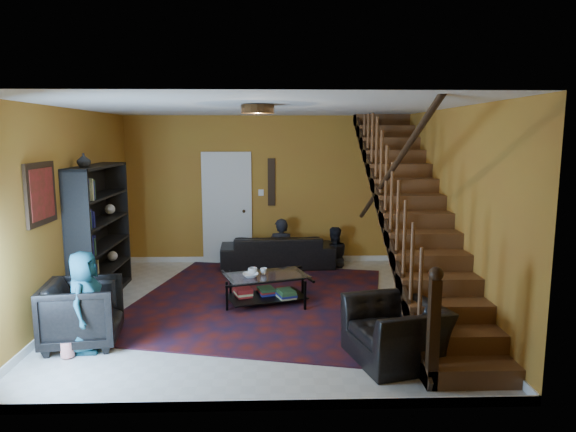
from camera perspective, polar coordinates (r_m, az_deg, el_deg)
name	(u,v)px	position (r m, az deg, el deg)	size (l,w,h in m)	color
floor	(261,308)	(7.42, -3.01, -10.19)	(5.50, 5.50, 0.00)	beige
room	(183,279)	(8.80, -11.58, -6.93)	(5.50, 5.50, 5.50)	#A67924
staircase	(413,210)	(7.34, 13.68, 0.61)	(0.95, 5.02, 3.18)	brown
bookshelf	(101,235)	(8.17, -20.10, -1.95)	(0.35, 1.80, 2.00)	black
door	(227,210)	(9.87, -6.77, 0.71)	(0.82, 0.05, 2.05)	silver
framed_picture	(41,194)	(6.73, -25.79, 2.24)	(0.04, 0.74, 0.74)	maroon
wall_hanging	(271,182)	(9.78, -1.85, 3.78)	(0.14, 0.03, 0.90)	black
ceiling_fixture	(258,109)	(6.22, -3.39, 11.77)	(0.40, 0.40, 0.10)	#3F2814
rug	(258,300)	(7.74, -3.35, -9.29)	(3.49, 3.98, 0.02)	#4D130D
sofa	(277,251)	(9.55, -1.18, -3.92)	(2.08, 0.81, 0.61)	black
armchair_left	(83,313)	(6.54, -21.85, -9.98)	(0.82, 0.84, 0.77)	black
armchair_right	(395,331)	(5.82, 11.85, -12.45)	(1.01, 0.88, 0.66)	black
person_adult_a	(281,254)	(9.62, -0.76, -4.28)	(0.50, 0.33, 1.36)	black
person_adult_b	(333,258)	(9.70, 5.06, -4.69)	(0.58, 0.45, 1.20)	black
person_child	(85,302)	(6.28, -21.66, -8.83)	(0.57, 0.37, 1.16)	#174958
coffee_table	(266,287)	(7.51, -2.43, -7.94)	(1.30, 1.00, 0.44)	black
cup_a	(253,271)	(7.45, -3.94, -6.16)	(0.14, 0.14, 0.11)	#999999
cup_b	(264,271)	(7.48, -2.73, -6.14)	(0.10, 0.10, 0.09)	#999999
bowl	(251,275)	(7.35, -4.19, -6.58)	(0.22, 0.22, 0.06)	#999999
vase	(84,160)	(7.57, -21.75, 5.77)	(0.18, 0.18, 0.19)	#999999
popcorn_bucket	(67,349)	(6.33, -23.31, -13.40)	(0.15, 0.15, 0.17)	red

